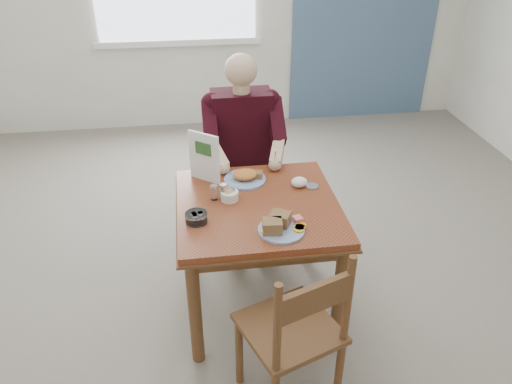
{
  "coord_description": "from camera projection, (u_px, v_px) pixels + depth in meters",
  "views": [
    {
      "loc": [
        -0.34,
        -2.34,
        2.23
      ],
      "look_at": [
        -0.01,
        0.0,
        0.82
      ],
      "focal_mm": 35.0,
      "sensor_mm": 36.0,
      "label": 1
    }
  ],
  "objects": [
    {
      "name": "lemon_wedge",
      "position": [
        264.0,
        233.0,
        2.52
      ],
      "size": [
        0.06,
        0.04,
        0.03
      ],
      "primitive_type": "ellipsoid",
      "rotation": [
        0.0,
        0.0,
        0.2
      ],
      "color": "yellow",
      "rests_on": "table"
    },
    {
      "name": "menu",
      "position": [
        204.0,
        157.0,
        2.94
      ],
      "size": [
        0.17,
        0.14,
        0.31
      ],
      "color": "white",
      "rests_on": "table"
    },
    {
      "name": "shakers",
      "position": [
        219.0,
        192.0,
        2.81
      ],
      "size": [
        0.1,
        0.05,
        0.09
      ],
      "color": "white",
      "rests_on": "table"
    },
    {
      "name": "napkin",
      "position": [
        299.0,
        182.0,
        2.94
      ],
      "size": [
        0.12,
        0.11,
        0.06
      ],
      "primitive_type": "ellipsoid",
      "rotation": [
        0.0,
        0.0,
        0.35
      ],
      "color": "white",
      "rests_on": "table"
    },
    {
      "name": "chair_near",
      "position": [
        295.0,
        333.0,
        2.32
      ],
      "size": [
        0.54,
        0.54,
        0.95
      ],
      "color": "brown",
      "rests_on": "ground"
    },
    {
      "name": "metal_dish",
      "position": [
        312.0,
        186.0,
        2.95
      ],
      "size": [
        0.09,
        0.09,
        0.01
      ],
      "primitive_type": "cylinder",
      "rotation": [
        0.0,
        0.0,
        0.13
      ],
      "color": "silver",
      "rests_on": "table"
    },
    {
      "name": "table",
      "position": [
        258.0,
        220.0,
        2.85
      ],
      "size": [
        0.92,
        0.92,
        0.75
      ],
      "color": "maroon",
      "rests_on": "ground"
    },
    {
      "name": "creamer",
      "position": [
        196.0,
        217.0,
        2.62
      ],
      "size": [
        0.15,
        0.15,
        0.05
      ],
      "color": "white",
      "rests_on": "table"
    },
    {
      "name": "near_plate",
      "position": [
        280.0,
        225.0,
        2.55
      ],
      "size": [
        0.29,
        0.29,
        0.08
      ],
      "color": "white",
      "rests_on": "table"
    },
    {
      "name": "diner",
      "position": [
        243.0,
        141.0,
        3.36
      ],
      "size": [
        0.53,
        0.56,
        1.39
      ],
      "color": "tan",
      "rests_on": "chair_far"
    },
    {
      "name": "caddy",
      "position": [
        229.0,
        195.0,
        2.81
      ],
      "size": [
        0.11,
        0.11,
        0.08
      ],
      "color": "white",
      "rests_on": "table"
    },
    {
      "name": "floor",
      "position": [
        258.0,
        303.0,
        3.18
      ],
      "size": [
        6.0,
        6.0,
        0.0
      ],
      "primitive_type": "plane",
      "color": "#71675B",
      "rests_on": "ground"
    },
    {
      "name": "chair_far",
      "position": [
        242.0,
        177.0,
        3.61
      ],
      "size": [
        0.42,
        0.42,
        0.95
      ],
      "color": "brown",
      "rests_on": "ground"
    },
    {
      "name": "far_plate",
      "position": [
        246.0,
        177.0,
        3.0
      ],
      "size": [
        0.3,
        0.3,
        0.07
      ],
      "color": "white",
      "rests_on": "table"
    }
  ]
}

